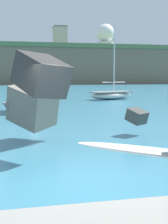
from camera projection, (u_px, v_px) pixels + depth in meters
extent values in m
plane|color=teal|center=(77.00, 179.00, 6.61)|extent=(400.00, 400.00, 0.00)
cube|color=#3D3A38|center=(41.00, 74.00, 8.03)|extent=(1.66, 1.77, 1.31)
cube|color=gray|center=(33.00, 106.00, 10.36)|extent=(1.83, 2.02, 1.67)
cube|color=slate|center=(20.00, 104.00, 10.43)|extent=(1.08, 0.94, 0.88)
cube|color=#4C4944|center=(137.00, 116.00, 11.58)|extent=(0.86, 0.94, 0.65)
ellipsoid|color=white|center=(29.00, 105.00, 20.37)|extent=(3.52, 6.43, 0.70)
cube|color=#ACACAC|center=(29.00, 100.00, 20.34)|extent=(3.23, 5.91, 0.10)
cube|color=#B7B2A8|center=(27.00, 89.00, 19.79)|extent=(1.52, 2.08, 1.40)
cube|color=#334C5B|center=(26.00, 77.00, 19.70)|extent=(1.37, 1.87, 0.12)
ellipsoid|color=beige|center=(111.00, 95.00, 29.92)|extent=(4.87, 3.15, 0.76)
cube|color=#9C9991|center=(111.00, 92.00, 29.88)|extent=(4.48, 2.90, 0.10)
cylinder|color=silver|center=(114.00, 59.00, 29.70)|extent=(0.12, 0.12, 6.22)
cylinder|color=silver|center=(114.00, 82.00, 29.95)|extent=(2.61, 1.03, 0.08)
cube|color=#756651|center=(46.00, 68.00, 100.02)|extent=(84.55, 32.10, 10.34)
cube|color=#567547|center=(45.00, 50.00, 99.36)|extent=(86.24, 32.74, 1.20)
cylinder|color=silver|center=(105.00, 46.00, 104.27)|extent=(5.80, 5.80, 2.36)
sphere|color=white|center=(105.00, 33.00, 103.78)|extent=(6.03, 6.03, 6.03)
cube|color=#B2ADA3|center=(60.00, 38.00, 98.58)|extent=(4.06, 5.37, 6.31)
cube|color=#66564C|center=(60.00, 27.00, 98.20)|extent=(4.26, 5.64, 0.30)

